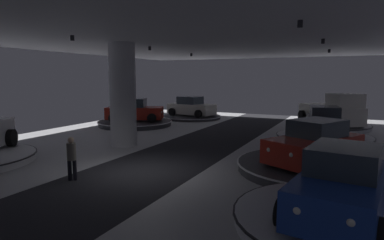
{
  "coord_description": "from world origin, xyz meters",
  "views": [
    {
      "loc": [
        7.37,
        -10.66,
        3.73
      ],
      "look_at": [
        -0.35,
        5.45,
        1.4
      ],
      "focal_mm": 31.32,
      "sensor_mm": 36.0,
      "label": 1
    }
  ],
  "objects_px": {
    "display_platform_near_right": "(340,221)",
    "display_platform_deep_right": "(329,126)",
    "display_platform_far_left": "(135,123)",
    "display_platform_mid_right": "(313,167)",
    "display_car_far_right": "(324,122)",
    "visitor_walking_near": "(72,156)",
    "pickup_truck_deep_right": "(332,112)",
    "display_car_near_right": "(343,185)",
    "display_car_far_left": "(134,111)",
    "display_car_deep_left": "(191,107)",
    "column_left": "(123,95)",
    "display_platform_deep_left": "(191,117)",
    "display_platform_far_right": "(324,137)",
    "display_car_mid_right": "(315,144)"
  },
  "relations": [
    {
      "from": "column_left",
      "to": "display_platform_deep_right",
      "type": "height_order",
      "value": "column_left"
    },
    {
      "from": "pickup_truck_deep_right",
      "to": "display_platform_deep_right",
      "type": "bearing_deg",
      "value": 125.62
    },
    {
      "from": "display_platform_deep_right",
      "to": "column_left",
      "type": "bearing_deg",
      "value": -129.84
    },
    {
      "from": "display_platform_far_left",
      "to": "display_car_far_left",
      "type": "bearing_deg",
      "value": -156.04
    },
    {
      "from": "display_platform_far_left",
      "to": "display_car_far_left",
      "type": "distance_m",
      "value": 0.93
    },
    {
      "from": "display_platform_deep_right",
      "to": "pickup_truck_deep_right",
      "type": "xyz_separation_m",
      "value": [
        0.19,
        -0.26,
        1.06
      ]
    },
    {
      "from": "display_platform_near_right",
      "to": "display_platform_deep_right",
      "type": "distance_m",
      "value": 17.56
    },
    {
      "from": "display_car_far_left",
      "to": "pickup_truck_deep_right",
      "type": "height_order",
      "value": "pickup_truck_deep_right"
    },
    {
      "from": "display_platform_deep_left",
      "to": "display_platform_deep_right",
      "type": "xyz_separation_m",
      "value": [
        11.47,
        -0.56,
        0.02
      ]
    },
    {
      "from": "display_platform_deep_right",
      "to": "display_car_far_left",
      "type": "bearing_deg",
      "value": -158.94
    },
    {
      "from": "visitor_walking_near",
      "to": "display_platform_deep_right",
      "type": "bearing_deg",
      "value": 66.66
    },
    {
      "from": "display_platform_deep_right",
      "to": "pickup_truck_deep_right",
      "type": "distance_m",
      "value": 1.1
    },
    {
      "from": "display_platform_near_right",
      "to": "display_car_deep_left",
      "type": "relative_size",
      "value": 1.19
    },
    {
      "from": "display_car_far_right",
      "to": "display_platform_deep_left",
      "type": "distance_m",
      "value": 12.89
    },
    {
      "from": "display_car_near_right",
      "to": "display_car_far_right",
      "type": "xyz_separation_m",
      "value": [
        -1.3,
        12.28,
        -0.06
      ]
    },
    {
      "from": "display_platform_near_right",
      "to": "display_platform_far_left",
      "type": "height_order",
      "value": "display_platform_far_left"
    },
    {
      "from": "column_left",
      "to": "display_platform_deep_right",
      "type": "bearing_deg",
      "value": 50.16
    },
    {
      "from": "display_car_near_right",
      "to": "display_car_mid_right",
      "type": "xyz_separation_m",
      "value": [
        -1.12,
        4.89,
        0.02
      ]
    },
    {
      "from": "display_car_far_left",
      "to": "display_car_deep_left",
      "type": "relative_size",
      "value": 1.03
    },
    {
      "from": "display_platform_far_right",
      "to": "display_platform_mid_right",
      "type": "distance_m",
      "value": 7.38
    },
    {
      "from": "display_platform_mid_right",
      "to": "pickup_truck_deep_right",
      "type": "relative_size",
      "value": 1.08
    },
    {
      "from": "display_car_mid_right",
      "to": "display_platform_deep_left",
      "type": "height_order",
      "value": "display_car_mid_right"
    },
    {
      "from": "pickup_truck_deep_right",
      "to": "display_car_far_left",
      "type": "bearing_deg",
      "value": -160.17
    },
    {
      "from": "display_car_far_right",
      "to": "display_car_far_left",
      "type": "height_order",
      "value": "display_car_far_left"
    },
    {
      "from": "display_car_far_right",
      "to": "display_car_deep_left",
      "type": "relative_size",
      "value": 1.0
    },
    {
      "from": "display_platform_mid_right",
      "to": "column_left",
      "type": "bearing_deg",
      "value": 174.25
    },
    {
      "from": "display_car_far_right",
      "to": "visitor_walking_near",
      "type": "bearing_deg",
      "value": -121.64
    },
    {
      "from": "display_platform_near_right",
      "to": "display_platform_mid_right",
      "type": "distance_m",
      "value": 5.03
    },
    {
      "from": "display_platform_far_left",
      "to": "display_platform_mid_right",
      "type": "bearing_deg",
      "value": -28.49
    },
    {
      "from": "display_car_far_right",
      "to": "visitor_walking_near",
      "type": "relative_size",
      "value": 2.8
    },
    {
      "from": "display_platform_near_right",
      "to": "pickup_truck_deep_right",
      "type": "distance_m",
      "value": 17.32
    },
    {
      "from": "display_car_deep_left",
      "to": "visitor_walking_near",
      "type": "xyz_separation_m",
      "value": [
        3.95,
        -18.06,
        -0.11
      ]
    },
    {
      "from": "display_car_far_right",
      "to": "display_platform_far_left",
      "type": "bearing_deg",
      "value": 179.95
    },
    {
      "from": "display_car_near_right",
      "to": "display_platform_deep_right",
      "type": "height_order",
      "value": "display_car_near_right"
    },
    {
      "from": "display_car_far_right",
      "to": "display_platform_mid_right",
      "type": "bearing_deg",
      "value": -88.73
    },
    {
      "from": "display_platform_near_right",
      "to": "display_platform_far_right",
      "type": "height_order",
      "value": "display_platform_near_right"
    },
    {
      "from": "display_platform_far_right",
      "to": "display_car_far_right",
      "type": "bearing_deg",
      "value": 100.11
    },
    {
      "from": "display_car_far_right",
      "to": "display_car_deep_left",
      "type": "xyz_separation_m",
      "value": [
        -11.52,
        5.77,
        -0.03
      ]
    },
    {
      "from": "display_platform_far_right",
      "to": "pickup_truck_deep_right",
      "type": "xyz_separation_m",
      "value": [
        0.16,
        4.97,
        1.06
      ]
    },
    {
      "from": "display_platform_deep_left",
      "to": "pickup_truck_deep_right",
      "type": "relative_size",
      "value": 0.95
    },
    {
      "from": "display_platform_near_right",
      "to": "display_platform_far_left",
      "type": "distance_m",
      "value": 19.26
    },
    {
      "from": "display_platform_deep_left",
      "to": "display_platform_deep_right",
      "type": "distance_m",
      "value": 11.48
    },
    {
      "from": "display_platform_near_right",
      "to": "display_car_mid_right",
      "type": "bearing_deg",
      "value": 102.79
    },
    {
      "from": "display_platform_deep_left",
      "to": "display_platform_far_right",
      "type": "bearing_deg",
      "value": -26.77
    },
    {
      "from": "display_platform_near_right",
      "to": "display_car_deep_left",
      "type": "distance_m",
      "value": 22.18
    },
    {
      "from": "display_platform_deep_left",
      "to": "display_car_deep_left",
      "type": "distance_m",
      "value": 0.87
    },
    {
      "from": "display_platform_near_right",
      "to": "display_car_far_left",
      "type": "height_order",
      "value": "display_car_far_left"
    },
    {
      "from": "display_car_far_left",
      "to": "display_platform_deep_right",
      "type": "xyz_separation_m",
      "value": [
        13.52,
        5.2,
        -0.97
      ]
    },
    {
      "from": "pickup_truck_deep_right",
      "to": "visitor_walking_near",
      "type": "height_order",
      "value": "pickup_truck_deep_right"
    },
    {
      "from": "display_platform_mid_right",
      "to": "display_platform_far_left",
      "type": "xyz_separation_m",
      "value": [
        -13.67,
        7.42,
        0.0
      ]
    }
  ]
}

